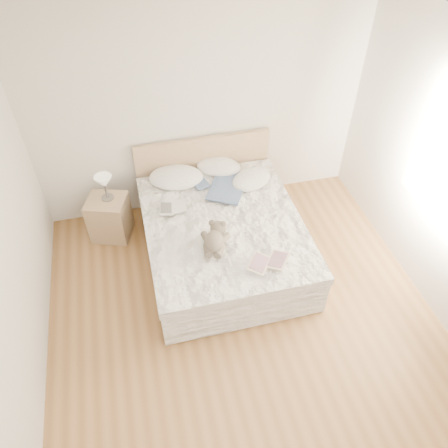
# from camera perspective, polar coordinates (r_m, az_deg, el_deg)

# --- Properties ---
(floor) EXTENTS (4.00, 4.50, 0.00)m
(floor) POSITION_cam_1_polar(r_m,az_deg,el_deg) (4.61, 3.35, -14.49)
(floor) COLOR brown
(floor) RESTS_ON ground
(ceiling) EXTENTS (4.00, 4.50, 0.00)m
(ceiling) POSITION_cam_1_polar(r_m,az_deg,el_deg) (2.70, 5.79, 16.88)
(ceiling) COLOR white
(ceiling) RESTS_ON ground
(wall_back) EXTENTS (4.00, 0.02, 2.70)m
(wall_back) POSITION_cam_1_polar(r_m,az_deg,el_deg) (5.26, -3.13, 14.72)
(wall_back) COLOR silver
(wall_back) RESTS_ON ground
(bed) EXTENTS (1.72, 2.14, 1.00)m
(bed) POSITION_cam_1_polar(r_m,az_deg,el_deg) (5.07, -0.28, -1.44)
(bed) COLOR tan
(bed) RESTS_ON floor
(nightstand) EXTENTS (0.56, 0.52, 0.56)m
(nightstand) POSITION_cam_1_polar(r_m,az_deg,el_deg) (5.50, -14.71, 0.82)
(nightstand) COLOR #9D8361
(nightstand) RESTS_ON floor
(table_lamp) EXTENTS (0.24, 0.24, 0.32)m
(table_lamp) POSITION_cam_1_polar(r_m,az_deg,el_deg) (5.20, -15.39, 5.20)
(table_lamp) COLOR #514D46
(table_lamp) RESTS_ON nightstand
(pillow_left) EXTENTS (0.74, 0.59, 0.20)m
(pillow_left) POSITION_cam_1_polar(r_m,az_deg,el_deg) (5.37, -6.28, 6.09)
(pillow_left) COLOR white
(pillow_left) RESTS_ON bed
(pillow_middle) EXTENTS (0.67, 0.59, 0.17)m
(pillow_middle) POSITION_cam_1_polar(r_m,az_deg,el_deg) (5.52, -0.71, 7.53)
(pillow_middle) COLOR white
(pillow_middle) RESTS_ON bed
(pillow_right) EXTENTS (0.64, 0.57, 0.16)m
(pillow_right) POSITION_cam_1_polar(r_m,az_deg,el_deg) (5.32, 3.59, 5.87)
(pillow_right) COLOR white
(pillow_right) RESTS_ON bed
(blouse) EXTENTS (0.86, 0.87, 0.02)m
(blouse) POSITION_cam_1_polar(r_m,az_deg,el_deg) (5.21, 0.46, 4.86)
(blouse) COLOR #34476A
(blouse) RESTS_ON bed
(photo_book) EXTENTS (0.35, 0.26, 0.02)m
(photo_book) POSITION_cam_1_polar(r_m,az_deg,el_deg) (4.96, -6.66, 2.12)
(photo_book) COLOR silver
(photo_book) RESTS_ON bed
(childrens_book) EXTENTS (0.47, 0.45, 0.03)m
(childrens_book) POSITION_cam_1_polar(r_m,az_deg,el_deg) (4.39, 5.83, -4.97)
(childrens_book) COLOR beige
(childrens_book) RESTS_ON bed
(teddy_bear) EXTENTS (0.38, 0.45, 0.20)m
(teddy_bear) POSITION_cam_1_polar(r_m,az_deg,el_deg) (4.48, -1.31, -2.98)
(teddy_bear) COLOR brown
(teddy_bear) RESTS_ON bed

